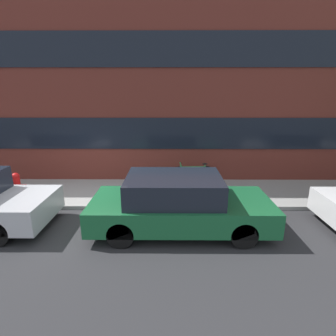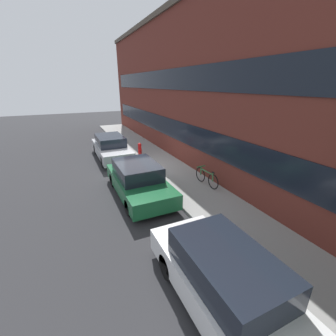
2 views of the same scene
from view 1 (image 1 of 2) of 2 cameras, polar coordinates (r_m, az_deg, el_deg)
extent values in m
plane|color=#2B2B2D|center=(7.97, -19.05, -8.61)|extent=(56.00, 56.00, 0.00)
cube|color=gray|center=(9.00, -16.62, -5.14)|extent=(28.00, 2.41, 0.11)
cube|color=maroon|center=(10.07, -15.75, 20.87)|extent=(28.00, 0.90, 8.31)
cube|color=black|center=(9.67, -15.46, 7.26)|extent=(25.76, 0.04, 1.10)
cube|color=black|center=(9.67, -16.76, 23.51)|extent=(25.76, 0.04, 1.10)
cylinder|color=black|center=(8.06, -27.47, -6.94)|extent=(0.62, 0.18, 0.62)
cube|color=#195B33|center=(6.37, 2.79, -9.07)|extent=(4.24, 1.78, 0.57)
cube|color=black|center=(6.15, 1.27, -4.30)|extent=(2.20, 1.57, 0.56)
cylinder|color=black|center=(7.35, 12.89, -7.72)|extent=(0.59, 0.18, 0.59)
cylinder|color=black|center=(5.96, 16.19, -13.85)|extent=(0.59, 0.18, 0.59)
cylinder|color=black|center=(7.25, -8.02, -7.78)|extent=(0.59, 0.18, 0.59)
cylinder|color=black|center=(5.85, -10.30, -14.09)|extent=(0.59, 0.18, 0.59)
cylinder|color=red|center=(9.24, -29.69, -5.59)|extent=(0.31, 0.31, 0.04)
cylinder|color=red|center=(9.14, -29.97, -3.69)|extent=(0.21, 0.21, 0.61)
sphere|color=red|center=(9.04, -30.27, -1.60)|extent=(0.22, 0.22, 0.22)
cylinder|color=red|center=(9.22, -31.05, -3.29)|extent=(0.17, 0.09, 0.09)
cylinder|color=red|center=(9.03, -28.97, -3.37)|extent=(0.17, 0.09, 0.09)
torus|color=black|center=(9.10, 2.63, -1.64)|extent=(0.67, 0.08, 0.66)
torus|color=black|center=(9.23, 8.23, -1.53)|extent=(0.67, 0.08, 0.66)
cylinder|color=#33723F|center=(9.07, 5.50, 0.20)|extent=(0.86, 0.11, 0.06)
cylinder|color=#33723F|center=(9.17, 8.00, -0.42)|extent=(0.06, 0.06, 0.37)
cylinder|color=#33723F|center=(9.05, 2.76, -0.51)|extent=(0.06, 0.06, 0.37)
ellipsoid|color=black|center=(9.11, 8.05, 0.89)|extent=(0.20, 0.09, 0.05)
cylinder|color=#33723F|center=(8.99, 2.78, 0.82)|extent=(0.08, 0.44, 0.05)
camera|label=2|loc=(9.04, 71.25, 12.73)|focal=24.00mm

